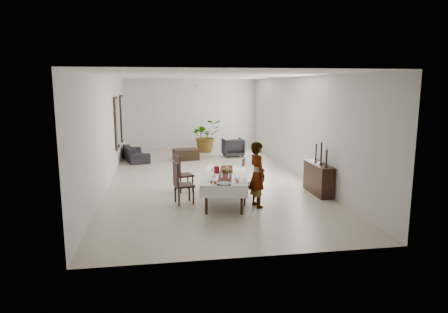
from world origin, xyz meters
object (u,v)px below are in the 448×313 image
red_pitcher (217,170)px  woman (257,175)px  sideboard_body (318,179)px  sofa (136,153)px  dining_table_top (225,176)px

red_pitcher → woman: (0.89, -0.74, 0.00)m
sideboard_body → sofa: (-5.21, 5.76, -0.12)m
dining_table_top → woman: woman is taller
woman → sofa: size_ratio=0.83×
red_pitcher → woman: 1.15m
dining_table_top → woman: (0.69, -0.56, 0.13)m
woman → dining_table_top: bearing=38.9°
woman → sideboard_body: size_ratio=1.20×
sideboard_body → red_pitcher: bearing=-176.6°
red_pitcher → sideboard_body: size_ratio=0.14×
sideboard_body → sofa: bearing=132.1°
woman → sideboard_body: (1.94, 0.91, -0.40)m
dining_table_top → sideboard_body: size_ratio=1.66×
red_pitcher → woman: bearing=-39.8°
dining_table_top → red_pitcher: red_pitcher is taller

